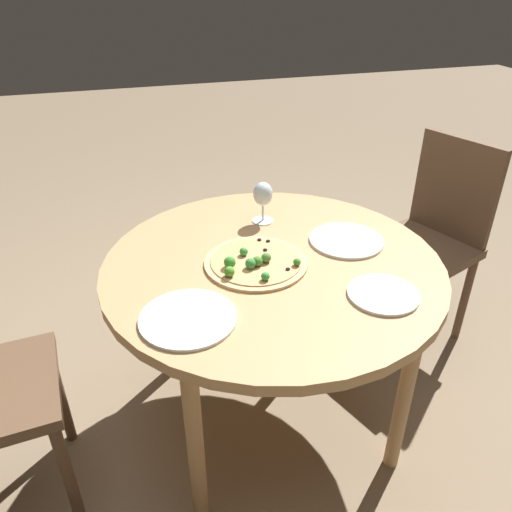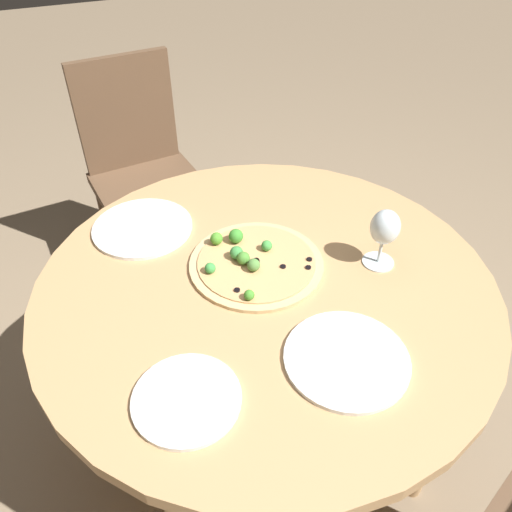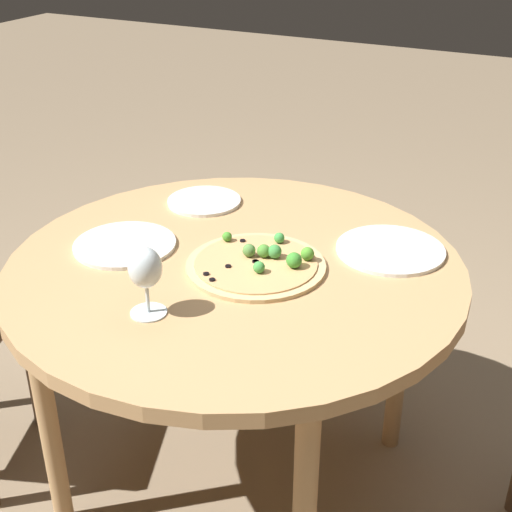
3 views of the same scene
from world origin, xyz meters
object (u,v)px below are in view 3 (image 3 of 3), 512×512
at_px(pizza, 259,263).
at_px(plate_far, 204,201).
at_px(wine_glass, 145,270).
at_px(plate_near, 125,245).
at_px(plate_side, 390,250).

relative_size(pizza, plate_far, 1.60).
bearing_deg(wine_glass, plate_far, -160.93).
xyz_separation_m(plate_near, plate_side, (-0.27, 0.60, 0.00)).
bearing_deg(plate_near, pizza, 99.27).
bearing_deg(plate_side, plate_far, -95.22).
bearing_deg(pizza, plate_near, -80.73).
bearing_deg(plate_side, pizza, -49.57).
distance_m(plate_near, plate_far, 0.33).
distance_m(pizza, wine_glass, 0.32).
bearing_deg(plate_far, wine_glass, 19.07).
height_order(pizza, plate_near, pizza).
relative_size(plate_far, plate_side, 0.78).
xyz_separation_m(pizza, plate_side, (-0.22, 0.25, -0.01)).
bearing_deg(wine_glass, pizza, 158.17).
relative_size(plate_near, plate_far, 1.23).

